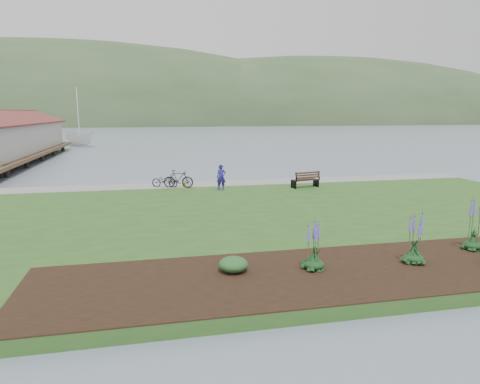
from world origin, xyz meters
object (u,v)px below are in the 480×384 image
at_px(sailboat, 80,147).
at_px(bicycle_a, 165,181).
at_px(person, 221,175).
at_px(park_bench, 306,179).

bearing_deg(sailboat, bicycle_a, -118.90).
bearing_deg(sailboat, person, -115.34).
bearing_deg(park_bench, person, 164.97).
bearing_deg(bicycle_a, sailboat, 39.48).
relative_size(person, bicycle_a, 1.08).
bearing_deg(bicycle_a, person, -91.45).
distance_m(park_bench, bicycle_a, 9.02).
height_order(person, sailboat, sailboat).
height_order(park_bench, sailboat, sailboat).
relative_size(park_bench, person, 1.00).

